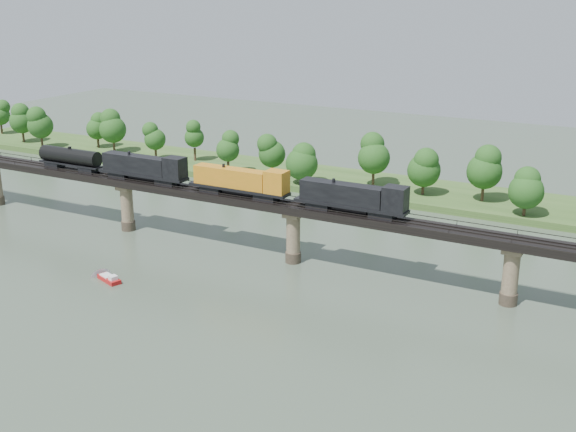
% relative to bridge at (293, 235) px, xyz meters
% --- Properties ---
extents(ground, '(400.00, 400.00, 0.00)m').
position_rel_bridge_xyz_m(ground, '(0.00, -30.00, -5.46)').
color(ground, '#374637').
rests_on(ground, ground).
extents(far_bank, '(300.00, 24.00, 1.60)m').
position_rel_bridge_xyz_m(far_bank, '(0.00, 55.00, -4.66)').
color(far_bank, '#315120').
rests_on(far_bank, ground).
extents(bridge, '(236.00, 30.00, 11.50)m').
position_rel_bridge_xyz_m(bridge, '(0.00, 0.00, 0.00)').
color(bridge, '#473A2D').
rests_on(bridge, ground).
extents(bridge_superstructure, '(220.00, 4.90, 0.75)m').
position_rel_bridge_xyz_m(bridge_superstructure, '(0.00, 0.00, 6.33)').
color(bridge_superstructure, black).
rests_on(bridge_superstructure, bridge).
extents(far_treeline, '(289.06, 17.54, 13.60)m').
position_rel_bridge_xyz_m(far_treeline, '(-8.21, 50.52, 3.37)').
color(far_treeline, '#382619').
rests_on(far_treeline, far_bank).
extents(freight_train, '(85.39, 3.33, 5.88)m').
position_rel_bridge_xyz_m(freight_train, '(-19.43, -0.00, 8.85)').
color(freight_train, black).
rests_on(freight_train, bridge).
extents(motorboat, '(5.67, 3.63, 1.49)m').
position_rel_bridge_xyz_m(motorboat, '(-24.29, -23.73, -4.95)').
color(motorboat, '#AB1313').
rests_on(motorboat, ground).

